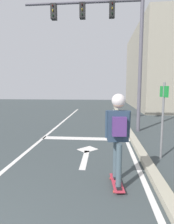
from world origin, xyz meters
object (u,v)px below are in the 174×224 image
Objects in this scene: skateboard at (117,183)px; street_sign_post at (163,109)px; skater at (118,126)px; traffic_signal_mast at (107,33)px.

skateboard is 0.37× the size of street_sign_post.
skater reaches higher than skateboard.
skater is 2.14m from street_sign_post.
skateboard is 0.13× the size of traffic_signal_mast.
skater is 5.91m from traffic_signal_mast.
street_sign_post is at bearing 50.55° from skateboard.
traffic_signal_mast reaches higher than street_sign_post.
skateboard is 1.17m from skater.
skater is at bearing -129.18° from street_sign_post.
skateboard is 2.50m from street_sign_post.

